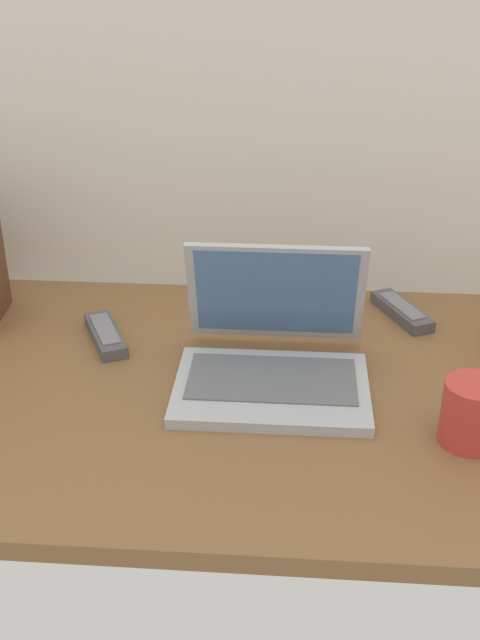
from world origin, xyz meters
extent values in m
cube|color=brown|center=(0.00, 0.00, 0.01)|extent=(1.60, 0.76, 0.03)
cube|color=#B2B5BA|center=(0.10, -0.02, 0.04)|extent=(0.31, 0.22, 0.02)
cube|color=slate|center=(0.10, -0.01, 0.05)|extent=(0.27, 0.14, 0.00)
cube|color=#B2B5BA|center=(0.10, 0.12, 0.14)|extent=(0.30, 0.07, 0.19)
cube|color=#4C72A5|center=(0.10, 0.11, 0.15)|extent=(0.27, 0.05, 0.17)
cylinder|color=red|center=(0.39, -0.13, 0.08)|extent=(0.09, 0.09, 0.10)
cube|color=#4C4C51|center=(-0.20, 0.13, 0.04)|extent=(0.11, 0.16, 0.02)
cube|color=slate|center=(-0.20, 0.13, 0.05)|extent=(0.08, 0.12, 0.00)
cube|color=#4C4C51|center=(0.34, 0.27, 0.04)|extent=(0.11, 0.16, 0.02)
cube|color=slate|center=(0.34, 0.27, 0.05)|extent=(0.08, 0.12, 0.00)
camera|label=1|loc=(0.13, -1.07, 0.71)|focal=43.54mm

